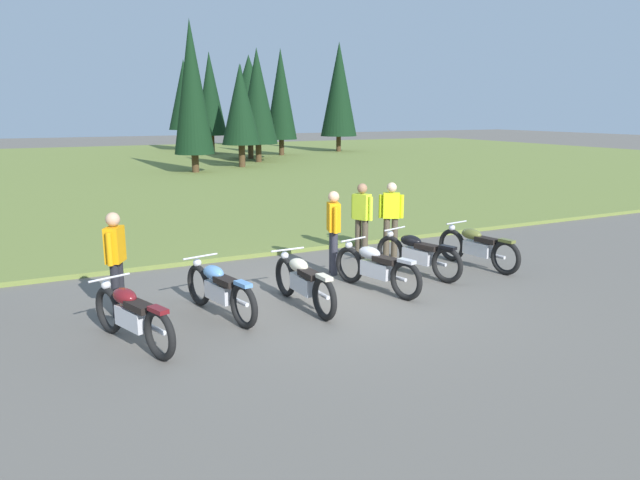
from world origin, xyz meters
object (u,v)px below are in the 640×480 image
(motorcycle_silver, at_px, (376,267))
(rider_near_row_end, at_px, (391,215))
(motorcycle_olive, at_px, (477,247))
(motorcycle_maroon, at_px, (132,315))
(rider_in_hivis_vest, at_px, (116,258))
(motorcycle_black, at_px, (417,254))
(motorcycle_sky_blue, at_px, (219,289))
(rider_with_back_turned, at_px, (362,216))
(motorcycle_cream, at_px, (303,282))
(rider_checking_bike, at_px, (334,228))

(motorcycle_silver, bearing_deg, rider_near_row_end, 50.72)
(motorcycle_silver, xyz_separation_m, motorcycle_olive, (2.76, 0.45, 0.00))
(motorcycle_maroon, distance_m, motorcycle_olive, 7.22)
(motorcycle_maroon, height_order, motorcycle_olive, same)
(rider_in_hivis_vest, distance_m, rider_near_row_end, 6.16)
(motorcycle_maroon, relative_size, motorcycle_black, 0.99)
(motorcycle_silver, height_order, rider_in_hivis_vest, rider_in_hivis_vest)
(motorcycle_sky_blue, relative_size, motorcycle_silver, 1.01)
(rider_in_hivis_vest, relative_size, rider_with_back_turned, 1.00)
(motorcycle_cream, xyz_separation_m, rider_near_row_end, (3.22, 2.25, 0.51))
(motorcycle_olive, bearing_deg, motorcycle_maroon, -171.37)
(motorcycle_silver, bearing_deg, motorcycle_cream, -171.87)
(rider_near_row_end, bearing_deg, motorcycle_olive, -55.28)
(rider_checking_bike, bearing_deg, rider_near_row_end, 20.77)
(motorcycle_sky_blue, height_order, rider_in_hivis_vest, rider_in_hivis_vest)
(motorcycle_cream, distance_m, motorcycle_black, 2.92)
(rider_in_hivis_vest, bearing_deg, motorcycle_olive, -2.40)
(motorcycle_black, xyz_separation_m, rider_near_row_end, (0.39, 1.53, 0.51))
(rider_checking_bike, relative_size, rider_near_row_end, 1.00)
(rider_with_back_turned, bearing_deg, motorcycle_black, -80.61)
(rider_in_hivis_vest, xyz_separation_m, rider_checking_bike, (4.21, 0.60, 0.00))
(motorcycle_black, relative_size, rider_in_hivis_vest, 1.23)
(motorcycle_olive, bearing_deg, motorcycle_black, 177.89)
(motorcycle_sky_blue, bearing_deg, rider_near_row_end, 23.99)
(motorcycle_maroon, height_order, motorcycle_silver, same)
(motorcycle_silver, relative_size, rider_with_back_turned, 1.23)
(rider_with_back_turned, bearing_deg, rider_checking_bike, -144.07)
(rider_in_hivis_vest, bearing_deg, motorcycle_cream, -19.04)
(motorcycle_cream, distance_m, rider_checking_bike, 2.17)
(rider_near_row_end, bearing_deg, motorcycle_silver, -129.28)
(rider_checking_bike, bearing_deg, rider_in_hivis_vest, -171.87)
(motorcycle_black, distance_m, rider_near_row_end, 1.66)
(motorcycle_cream, xyz_separation_m, rider_checking_bike, (1.41, 1.57, 0.51))
(motorcycle_olive, distance_m, rider_near_row_end, 2.00)
(rider_in_hivis_vest, bearing_deg, motorcycle_sky_blue, -27.82)
(motorcycle_olive, height_order, rider_in_hivis_vest, rider_in_hivis_vest)
(motorcycle_silver, xyz_separation_m, motorcycle_black, (1.28, 0.50, 0.00))
(rider_with_back_turned, bearing_deg, motorcycle_sky_blue, -150.87)
(motorcycle_cream, relative_size, motorcycle_olive, 1.01)
(rider_near_row_end, bearing_deg, rider_checking_bike, -159.23)
(motorcycle_cream, height_order, rider_checking_bike, rider_checking_bike)
(rider_in_hivis_vest, distance_m, rider_with_back_turned, 5.54)
(motorcycle_silver, relative_size, rider_near_row_end, 1.23)
(motorcycle_maroon, xyz_separation_m, rider_with_back_turned, (5.38, 2.82, 0.51))
(motorcycle_sky_blue, xyz_separation_m, rider_checking_bike, (2.78, 1.35, 0.51))
(rider_checking_bike, bearing_deg, motorcycle_sky_blue, -153.99)
(motorcycle_cream, relative_size, motorcycle_black, 1.03)
(motorcycle_maroon, bearing_deg, rider_near_row_end, 23.85)
(motorcycle_silver, bearing_deg, motorcycle_black, 21.44)
(motorcycle_sky_blue, height_order, motorcycle_black, same)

